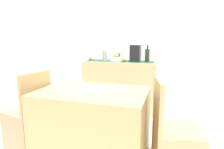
# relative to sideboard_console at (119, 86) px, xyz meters

# --- Properties ---
(ground_plane) EXTENTS (6.40, 6.40, 0.02)m
(ground_plane) POSITION_rel_sideboard_console_xyz_m (0.05, -0.92, -0.45)
(ground_plane) COLOR beige
(ground_plane) RESTS_ON ground
(room_wall_rear) EXTENTS (6.40, 0.06, 2.70)m
(room_wall_rear) POSITION_rel_sideboard_console_xyz_m (0.05, 0.26, 0.91)
(room_wall_rear) COLOR silver
(room_wall_rear) RESTS_ON ground
(sideboard_console) EXTENTS (1.24, 0.42, 0.87)m
(sideboard_console) POSITION_rel_sideboard_console_xyz_m (0.00, 0.00, 0.00)
(sideboard_console) COLOR tan
(sideboard_console) RESTS_ON ground
(table_runner) EXTENTS (1.17, 0.32, 0.01)m
(table_runner) POSITION_rel_sideboard_console_xyz_m (0.00, 0.00, 0.44)
(table_runner) COLOR #1E4D3A
(table_runner) RESTS_ON sideboard_console
(fruit_bowl) EXTENTS (0.23, 0.23, 0.06)m
(fruit_bowl) POSITION_rel_sideboard_console_xyz_m (-0.06, 0.00, 0.47)
(fruit_bowl) COLOR silver
(fruit_bowl) RESTS_ON table_runner
(apple_front) EXTENTS (0.07, 0.07, 0.07)m
(apple_front) POSITION_rel_sideboard_console_xyz_m (-0.09, -0.01, 0.54)
(apple_front) COLOR #83A23A
(apple_front) RESTS_ON fruit_bowl
(apple_center) EXTENTS (0.07, 0.07, 0.07)m
(apple_center) POSITION_rel_sideboard_console_xyz_m (-0.03, 0.03, 0.54)
(apple_center) COLOR red
(apple_center) RESTS_ON fruit_bowl
(apple_left) EXTENTS (0.07, 0.07, 0.07)m
(apple_left) POSITION_rel_sideboard_console_xyz_m (-0.03, -0.05, 0.54)
(apple_left) COLOR #89B03C
(apple_left) RESTS_ON fruit_bowl
(wine_bottle) EXTENTS (0.07, 0.07, 0.28)m
(wine_bottle) POSITION_rel_sideboard_console_xyz_m (0.47, 0.00, 0.55)
(wine_bottle) COLOR #222E16
(wine_bottle) RESTS_ON sideboard_console
(coffee_maker) EXTENTS (0.16, 0.18, 0.28)m
(coffee_maker) POSITION_rel_sideboard_console_xyz_m (0.27, 0.00, 0.58)
(coffee_maker) COLOR black
(coffee_maker) RESTS_ON sideboard_console
(ceramic_vase) EXTENTS (0.09, 0.09, 0.18)m
(ceramic_vase) POSITION_rel_sideboard_console_xyz_m (-0.26, 0.00, 0.53)
(ceramic_vase) COLOR #9D9485
(ceramic_vase) RESTS_ON sideboard_console
(orange_loose_end) EXTENTS (0.07, 0.07, 0.07)m
(orange_loose_end) POSITION_rel_sideboard_console_xyz_m (-0.54, -0.02, 0.47)
(orange_loose_end) COLOR orange
(orange_loose_end) RESTS_ON sideboard_console
(orange_loose_far) EXTENTS (0.07, 0.07, 0.07)m
(orange_loose_far) POSITION_rel_sideboard_console_xyz_m (0.10, -0.05, 0.47)
(orange_loose_far) COLOR orange
(orange_loose_far) RESTS_ON sideboard_console
(dining_table) EXTENTS (1.09, 0.72, 0.74)m
(dining_table) POSITION_rel_sideboard_console_xyz_m (0.12, -1.49, -0.07)
(dining_table) COLOR tan
(dining_table) RESTS_ON ground
(open_book) EXTENTS (0.34, 0.29, 0.02)m
(open_book) POSITION_rel_sideboard_console_xyz_m (0.14, -1.44, 0.31)
(open_book) COLOR white
(open_book) RESTS_ON dining_table
(chair_near_window) EXTENTS (0.47, 0.47, 0.90)m
(chair_near_window) POSITION_rel_sideboard_console_xyz_m (-0.69, -1.49, -0.17)
(chair_near_window) COLOR tan
(chair_near_window) RESTS_ON ground
(chair_by_corner) EXTENTS (0.47, 0.47, 0.90)m
(chair_by_corner) POSITION_rel_sideboard_console_xyz_m (0.93, -1.49, -0.17)
(chair_by_corner) COLOR tan
(chair_by_corner) RESTS_ON ground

